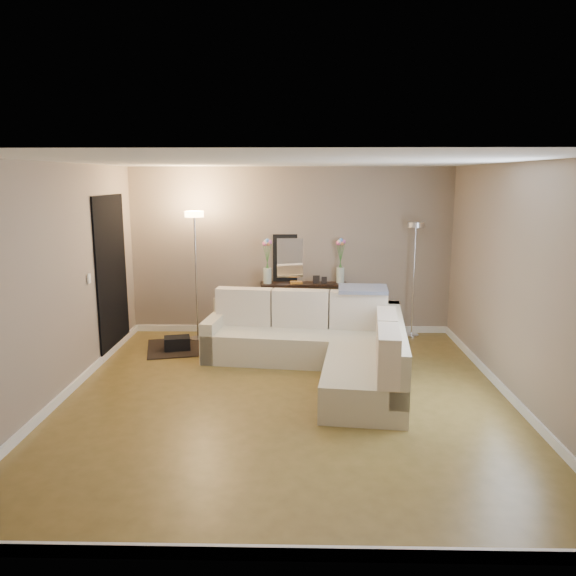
{
  "coord_description": "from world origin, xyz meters",
  "views": [
    {
      "loc": [
        0.15,
        -5.96,
        2.44
      ],
      "look_at": [
        0.0,
        0.8,
        1.1
      ],
      "focal_mm": 35.0,
      "sensor_mm": 36.0,
      "label": 1
    }
  ],
  "objects_px": {
    "sectional_sofa": "(325,345)",
    "floor_lamp_lit": "(195,250)",
    "floor_lamp_unlit": "(415,256)",
    "console_table": "(298,306)"
  },
  "relations": [
    {
      "from": "console_table",
      "to": "floor_lamp_lit",
      "type": "relative_size",
      "value": 0.7
    },
    {
      "from": "floor_lamp_unlit",
      "to": "sectional_sofa",
      "type": "bearing_deg",
      "value": -131.78
    },
    {
      "from": "sectional_sofa",
      "to": "floor_lamp_unlit",
      "type": "xyz_separation_m",
      "value": [
        1.42,
        1.59,
        0.92
      ]
    },
    {
      "from": "sectional_sofa",
      "to": "floor_lamp_lit",
      "type": "xyz_separation_m",
      "value": [
        -1.87,
        1.33,
        1.04
      ]
    },
    {
      "from": "console_table",
      "to": "floor_lamp_unlit",
      "type": "distance_m",
      "value": 1.94
    },
    {
      "from": "floor_lamp_lit",
      "to": "floor_lamp_unlit",
      "type": "xyz_separation_m",
      "value": [
        3.29,
        0.26,
        -0.12
      ]
    },
    {
      "from": "sectional_sofa",
      "to": "floor_lamp_lit",
      "type": "distance_m",
      "value": 2.52
    },
    {
      "from": "console_table",
      "to": "floor_lamp_unlit",
      "type": "bearing_deg",
      "value": -2.43
    },
    {
      "from": "floor_lamp_lit",
      "to": "sectional_sofa",
      "type": "bearing_deg",
      "value": -35.31
    },
    {
      "from": "sectional_sofa",
      "to": "console_table",
      "type": "relative_size",
      "value": 2.04
    }
  ]
}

